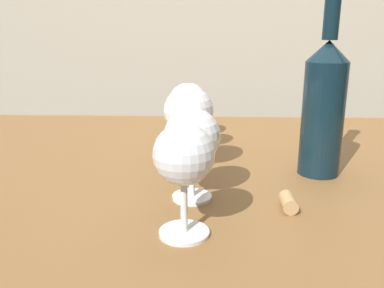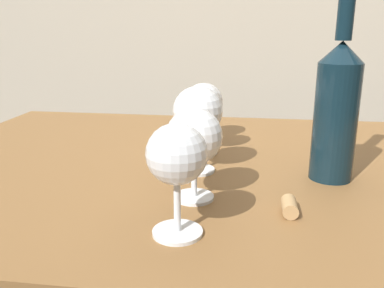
{
  "view_description": "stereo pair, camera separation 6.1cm",
  "coord_description": "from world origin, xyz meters",
  "px_view_note": "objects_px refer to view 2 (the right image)",
  "views": [
    {
      "loc": [
        -0.06,
        -0.76,
        1.02
      ],
      "look_at": [
        -0.08,
        -0.17,
        0.85
      ],
      "focal_mm": 38.38,
      "sensor_mm": 36.0,
      "label": 1
    },
    {
      "loc": [
        0.0,
        -0.75,
        1.02
      ],
      "look_at": [
        -0.08,
        -0.17,
        0.85
      ],
      "focal_mm": 38.38,
      "sensor_mm": 36.0,
      "label": 2
    }
  ],
  "objects_px": {
    "wine_glass_pinot": "(201,103)",
    "cork": "(287,206)",
    "wine_glass_cabernet": "(174,158)",
    "wine_glass_white": "(203,102)",
    "wine_glass_merlot": "(192,138)",
    "wine_glass_port": "(196,113)",
    "wine_bottle": "(334,108)"
  },
  "relations": [
    {
      "from": "wine_glass_merlot",
      "to": "wine_glass_white",
      "type": "xyz_separation_m",
      "value": [
        -0.02,
        0.34,
        -0.01
      ]
    },
    {
      "from": "wine_glass_cabernet",
      "to": "wine_glass_merlot",
      "type": "bearing_deg",
      "value": 87.16
    },
    {
      "from": "wine_glass_white",
      "to": "cork",
      "type": "bearing_deg",
      "value": -66.47
    },
    {
      "from": "wine_glass_merlot",
      "to": "wine_glass_cabernet",
      "type": "bearing_deg",
      "value": -92.84
    },
    {
      "from": "wine_glass_merlot",
      "to": "wine_glass_white",
      "type": "relative_size",
      "value": 1.08
    },
    {
      "from": "wine_glass_pinot",
      "to": "cork",
      "type": "bearing_deg",
      "value": -59.84
    },
    {
      "from": "wine_glass_port",
      "to": "wine_bottle",
      "type": "bearing_deg",
      "value": -0.46
    },
    {
      "from": "wine_glass_cabernet",
      "to": "wine_bottle",
      "type": "xyz_separation_m",
      "value": [
        0.23,
        0.23,
        0.02
      ]
    },
    {
      "from": "wine_glass_pinot",
      "to": "wine_glass_port",
      "type": "bearing_deg",
      "value": -87.86
    },
    {
      "from": "wine_glass_white",
      "to": "cork",
      "type": "xyz_separation_m",
      "value": [
        0.16,
        -0.38,
        -0.08
      ]
    },
    {
      "from": "wine_glass_merlot",
      "to": "cork",
      "type": "bearing_deg",
      "value": -13.37
    },
    {
      "from": "wine_glass_pinot",
      "to": "wine_bottle",
      "type": "bearing_deg",
      "value": -25.64
    },
    {
      "from": "wine_bottle",
      "to": "cork",
      "type": "height_order",
      "value": "wine_bottle"
    },
    {
      "from": "wine_glass_cabernet",
      "to": "wine_glass_white",
      "type": "distance_m",
      "value": 0.46
    },
    {
      "from": "wine_bottle",
      "to": "wine_glass_white",
      "type": "bearing_deg",
      "value": 137.74
    },
    {
      "from": "wine_glass_white",
      "to": "wine_bottle",
      "type": "bearing_deg",
      "value": -42.26
    },
    {
      "from": "wine_glass_cabernet",
      "to": "wine_bottle",
      "type": "relative_size",
      "value": 0.46
    },
    {
      "from": "wine_glass_merlot",
      "to": "wine_glass_pinot",
      "type": "height_order",
      "value": "wine_glass_pinot"
    },
    {
      "from": "wine_bottle",
      "to": "wine_glass_pinot",
      "type": "bearing_deg",
      "value": 154.36
    },
    {
      "from": "wine_glass_port",
      "to": "cork",
      "type": "xyz_separation_m",
      "value": [
        0.15,
        -0.16,
        -0.1
      ]
    },
    {
      "from": "wine_glass_port",
      "to": "cork",
      "type": "distance_m",
      "value": 0.24
    },
    {
      "from": "wine_glass_cabernet",
      "to": "wine_glass_white",
      "type": "relative_size",
      "value": 1.11
    },
    {
      "from": "cork",
      "to": "wine_glass_white",
      "type": "bearing_deg",
      "value": 113.53
    },
    {
      "from": "wine_glass_port",
      "to": "wine_glass_pinot",
      "type": "height_order",
      "value": "wine_glass_port"
    },
    {
      "from": "wine_glass_cabernet",
      "to": "wine_glass_white",
      "type": "bearing_deg",
      "value": 92.28
    },
    {
      "from": "wine_glass_merlot",
      "to": "wine_bottle",
      "type": "height_order",
      "value": "wine_bottle"
    },
    {
      "from": "wine_glass_port",
      "to": "wine_glass_cabernet",
      "type": "bearing_deg",
      "value": -88.73
    },
    {
      "from": "wine_glass_port",
      "to": "wine_bottle",
      "type": "height_order",
      "value": "wine_bottle"
    },
    {
      "from": "wine_glass_merlot",
      "to": "wine_glass_pinot",
      "type": "distance_m",
      "value": 0.23
    },
    {
      "from": "wine_glass_cabernet",
      "to": "wine_glass_port",
      "type": "xyz_separation_m",
      "value": [
        -0.01,
        0.24,
        0.01
      ]
    },
    {
      "from": "wine_glass_cabernet",
      "to": "wine_glass_port",
      "type": "height_order",
      "value": "wine_glass_port"
    },
    {
      "from": "wine_glass_cabernet",
      "to": "wine_glass_merlot",
      "type": "distance_m",
      "value": 0.11
    }
  ]
}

